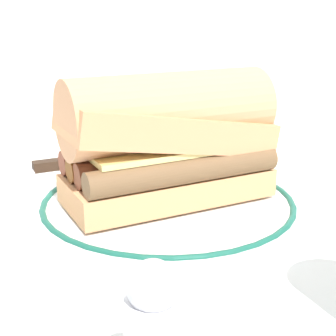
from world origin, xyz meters
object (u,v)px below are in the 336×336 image
Objects in this scene: sausage_sandwich at (168,138)px; butter_knife at (32,169)px; plate at (168,205)px; salt_shaker at (153,336)px.

butter_knife is at bearing 115.94° from sausage_sandwich.
plate is at bearing -50.46° from butter_knife.
plate is 0.07m from sausage_sandwich.
sausage_sandwich is at bearing 90.00° from plate.
butter_knife is at bearing 99.56° from salt_shaker.
plate is 0.20m from butter_knife.
butter_knife is (-0.13, 0.16, -0.00)m from plate.
salt_shaker reaches higher than butter_knife.
sausage_sandwich reaches higher than butter_knife.
sausage_sandwich is 2.63× the size of salt_shaker.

